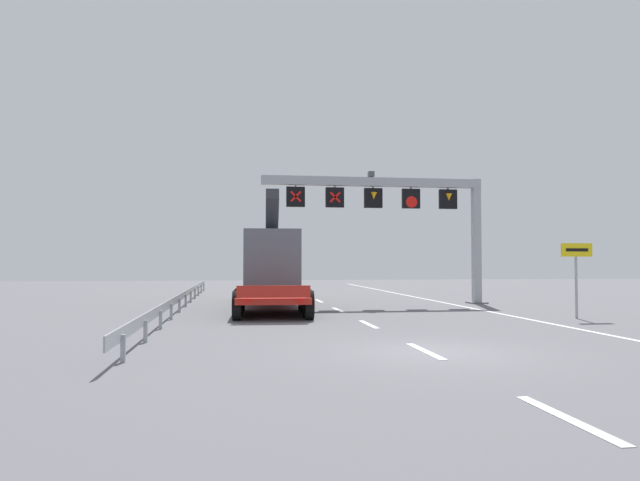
% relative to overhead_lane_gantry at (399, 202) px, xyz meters
% --- Properties ---
extents(ground, '(112.00, 112.00, 0.00)m').
position_rel_overhead_lane_gantry_xyz_m(ground, '(-3.58, -15.62, -5.29)').
color(ground, '#5B5B60').
extents(lane_markings, '(0.20, 58.04, 0.01)m').
position_rel_overhead_lane_gantry_xyz_m(lane_markings, '(-3.76, 6.10, -5.29)').
color(lane_markings, silver).
rests_on(lane_markings, ground).
extents(edge_line_right, '(0.20, 63.00, 0.01)m').
position_rel_overhead_lane_gantry_xyz_m(edge_line_right, '(2.62, -3.62, -5.29)').
color(edge_line_right, silver).
rests_on(edge_line_right, ground).
extents(overhead_lane_gantry, '(11.74, 0.90, 6.82)m').
position_rel_overhead_lane_gantry_xyz_m(overhead_lane_gantry, '(0.00, 0.00, 0.00)').
color(overhead_lane_gantry, '#9EA0A5').
rests_on(overhead_lane_gantry, ground).
extents(heavy_haul_truck_red, '(3.59, 14.16, 5.30)m').
position_rel_overhead_lane_gantry_xyz_m(heavy_haul_truck_red, '(-6.60, 0.07, -3.30)').
color(heavy_haul_truck_red, red).
rests_on(heavy_haul_truck_red, ground).
extents(exit_sign_yellow, '(1.27, 0.15, 2.89)m').
position_rel_overhead_lane_gantry_xyz_m(exit_sign_yellow, '(4.61, -8.42, -3.15)').
color(exit_sign_yellow, '#9EA0A5').
rests_on(exit_sign_yellow, ground).
extents(guardrail_left, '(0.13, 34.67, 0.76)m').
position_rel_overhead_lane_gantry_xyz_m(guardrail_left, '(-10.79, -0.29, -4.73)').
color(guardrail_left, '#999EA3').
rests_on(guardrail_left, ground).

